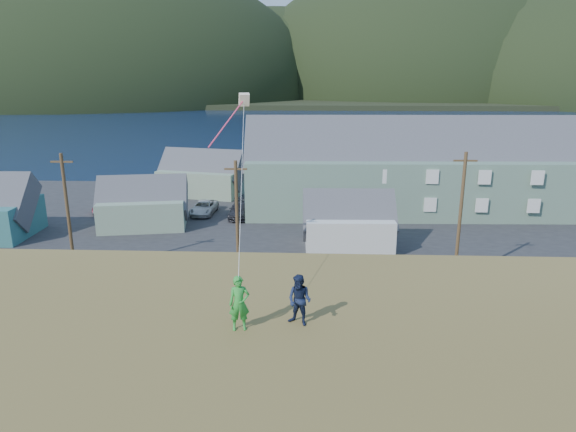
% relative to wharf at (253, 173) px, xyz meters
% --- Properties ---
extents(ground, '(900.00, 900.00, 0.00)m').
position_rel_wharf_xyz_m(ground, '(6.00, -40.00, -0.45)').
color(ground, '#0A1638').
rests_on(ground, ground).
extents(grass_strip, '(110.00, 8.00, 0.10)m').
position_rel_wharf_xyz_m(grass_strip, '(6.00, -42.00, -0.40)').
color(grass_strip, '#4C3D19').
rests_on(grass_strip, ground).
extents(waterfront_lot, '(72.00, 36.00, 0.12)m').
position_rel_wharf_xyz_m(waterfront_lot, '(6.00, -23.00, -0.39)').
color(waterfront_lot, '#28282B').
rests_on(waterfront_lot, ground).
extents(wharf, '(26.00, 14.00, 0.90)m').
position_rel_wharf_xyz_m(wharf, '(0.00, 0.00, 0.00)').
color(wharf, gray).
rests_on(wharf, ground).
extents(far_shore, '(900.00, 320.00, 2.00)m').
position_rel_wharf_xyz_m(far_shore, '(6.00, 290.00, 0.55)').
color(far_shore, black).
rests_on(far_shore, ground).
extents(far_hills, '(760.00, 265.00, 143.00)m').
position_rel_wharf_xyz_m(far_hills, '(41.59, 239.38, 1.55)').
color(far_hills, black).
rests_on(far_hills, ground).
extents(lodge, '(35.65, 11.03, 12.43)m').
position_rel_wharf_xyz_m(lodge, '(19.15, -18.94, 4.33)').
color(lodge, slate).
rests_on(lodge, waterfront_lot).
extents(shed_palegreen_near, '(9.27, 6.65, 6.15)m').
position_rel_wharf_xyz_m(shed_palegreen_near, '(-7.85, -25.91, 1.88)').
color(shed_palegreen_near, gray).
rests_on(shed_palegreen_near, waterfront_lot).
extents(shed_white, '(7.90, 5.39, 6.19)m').
position_rel_wharf_xyz_m(shed_white, '(11.62, -31.35, 1.93)').
color(shed_white, silver).
rests_on(shed_white, waterfront_lot).
extents(shed_palegreen_far, '(11.20, 7.82, 6.86)m').
position_rel_wharf_xyz_m(shed_palegreen_far, '(-4.93, -12.02, 2.18)').
color(shed_palegreen_far, gray).
rests_on(shed_palegreen_far, waterfront_lot).
extents(utility_poles, '(28.14, 0.24, 9.42)m').
position_rel_wharf_xyz_m(utility_poles, '(4.44, -38.50, 4.22)').
color(utility_poles, '#47331E').
rests_on(utility_poles, waterfront_lot).
extents(parked_cars, '(23.86, 12.52, 1.50)m').
position_rel_wharf_xyz_m(parked_cars, '(-4.92, -19.29, 0.38)').
color(parked_cars, maroon).
rests_on(parked_cars, waterfront_lot).
extents(kite_flyer_green, '(0.69, 0.53, 1.71)m').
position_rel_wharf_xyz_m(kite_flyer_green, '(6.22, -59.36, 7.61)').
color(kite_flyer_green, green).
rests_on(kite_flyer_green, hillside).
extents(kite_flyer_navy, '(0.98, 0.90, 1.62)m').
position_rel_wharf_xyz_m(kite_flyer_navy, '(8.02, -58.96, 7.56)').
color(kite_flyer_navy, '#16203E').
rests_on(kite_flyer_navy, hillside).
extents(kite_rig, '(1.10, 4.99, 10.55)m').
position_rel_wharf_xyz_m(kite_rig, '(5.22, -50.28, 12.87)').
color(kite_rig, '#F8DFBD').
rests_on(kite_rig, ground).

